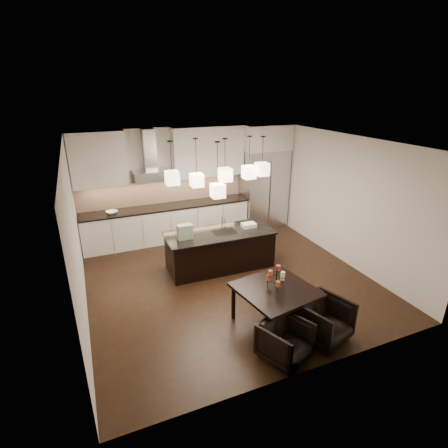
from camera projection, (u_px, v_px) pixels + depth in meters
name	position (u px, v px, depth m)	size (l,w,h in m)	color
floor	(228.00, 279.00, 7.26)	(5.50, 5.50, 0.02)	black
ceiling	(228.00, 141.00, 6.22)	(5.50, 5.50, 0.02)	white
wall_back	(186.00, 182.00, 9.11)	(5.50, 0.02, 2.80)	silver
wall_front	(315.00, 286.00, 4.37)	(5.50, 0.02, 2.80)	silver
wall_left	(74.00, 238.00, 5.75)	(0.02, 5.50, 2.80)	silver
wall_right	(342.00, 199.00, 7.73)	(0.02, 5.50, 2.80)	silver
refrigerator	(264.00, 189.00, 9.65)	(1.20, 0.72, 2.15)	#B7B7BA
fridge_panel	(266.00, 137.00, 9.14)	(1.26, 0.72, 0.65)	silver
lower_cabinets	(168.00, 224.00, 8.95)	(4.21, 0.62, 0.88)	silver
countertop	(167.00, 207.00, 8.78)	(4.21, 0.66, 0.04)	black
backsplash	(163.00, 191.00, 8.92)	(4.21, 0.02, 0.63)	beige
upper_cab_left	(98.00, 160.00, 7.90)	(1.25, 0.35, 1.25)	silver
upper_cab_right	(208.00, 152.00, 8.85)	(1.86, 0.35, 1.25)	silver
hood_canopy	(152.00, 175.00, 8.42)	(0.90, 0.52, 0.24)	#B7B7BA
hood_chimney	(149.00, 150.00, 8.29)	(0.30, 0.28, 0.96)	#B7B7BA
fruit_bowl	(112.00, 212.00, 8.24)	(0.26, 0.26, 0.06)	silver
island_body	(220.00, 250.00, 7.61)	(2.24, 0.89, 0.79)	black
island_top	(220.00, 233.00, 7.45)	(2.31, 0.97, 0.04)	black
faucet	(222.00, 223.00, 7.49)	(0.09, 0.21, 0.34)	silver
tote_bag	(185.00, 232.00, 7.08)	(0.30, 0.16, 0.30)	#1D6130
food_container	(249.00, 225.00, 7.70)	(0.30, 0.21, 0.09)	silver
dining_table	(275.00, 306.00, 5.76)	(1.14, 1.14, 0.69)	black
candelabra	(277.00, 278.00, 5.56)	(0.33, 0.33, 0.40)	black
candle_a	(282.00, 277.00, 5.64)	(0.07, 0.07, 0.09)	#F4F0AC
candle_b	(269.00, 278.00, 5.63)	(0.07, 0.07, 0.09)	#BD4A31
candle_c	(278.00, 284.00, 5.46)	(0.07, 0.07, 0.09)	#AF4725
candle_d	(278.00, 268.00, 5.64)	(0.07, 0.07, 0.09)	#BD4A31
candle_e	(270.00, 273.00, 5.48)	(0.07, 0.07, 0.09)	#AF4725
candle_f	(283.00, 275.00, 5.44)	(0.07, 0.07, 0.09)	#F4F0AC
armchair_left	(285.00, 341.00, 5.05)	(0.64, 0.66, 0.60)	black
armchair_right	(324.00, 320.00, 5.44)	(0.71, 0.73, 0.66)	black
pendant_a	(172.00, 178.00, 6.62)	(0.24, 0.24, 0.26)	beige
pendant_b	(197.00, 180.00, 7.00)	(0.24, 0.24, 0.26)	beige
pendant_c	(225.00, 175.00, 6.94)	(0.24, 0.24, 0.26)	beige
pendant_d	(249.00, 172.00, 7.25)	(0.24, 0.24, 0.26)	beige
pendant_e	(262.00, 169.00, 7.19)	(0.24, 0.24, 0.26)	beige
pendant_f	(218.00, 191.00, 6.63)	(0.24, 0.24, 0.26)	beige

